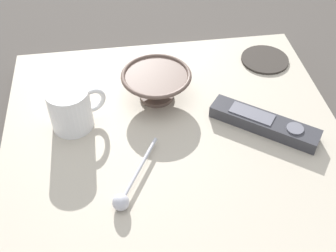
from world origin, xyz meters
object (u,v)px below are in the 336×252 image
object	(u,v)px
cereal_bowl	(156,84)
coffee_mug	(71,108)
teaspoon	(125,195)
tv_remote_near	(264,123)
drink_coaster	(265,60)

from	to	relation	value
cereal_bowl	coffee_mug	size ratio (longest dim) A/B	1.31
teaspoon	tv_remote_near	bearing A→B (deg)	115.16
coffee_mug	teaspoon	world-z (taller)	coffee_mug
coffee_mug	tv_remote_near	distance (m)	0.35
coffee_mug	tv_remote_near	size ratio (longest dim) A/B	0.56
tv_remote_near	drink_coaster	distance (m)	0.21
cereal_bowl	teaspoon	bearing A→B (deg)	-18.38
tv_remote_near	drink_coaster	bearing A→B (deg)	161.97
cereal_bowl	coffee_mug	distance (m)	0.17
cereal_bowl	tv_remote_near	world-z (taller)	cereal_bowl
cereal_bowl	teaspoon	distance (m)	0.25
coffee_mug	tv_remote_near	xyz separation A→B (m)	(0.06, 0.34, -0.03)
teaspoon	drink_coaster	distance (m)	0.46
cereal_bowl	teaspoon	size ratio (longest dim) A/B	0.97
coffee_mug	drink_coaster	xyz separation A→B (m)	(-0.14, 0.41, -0.04)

